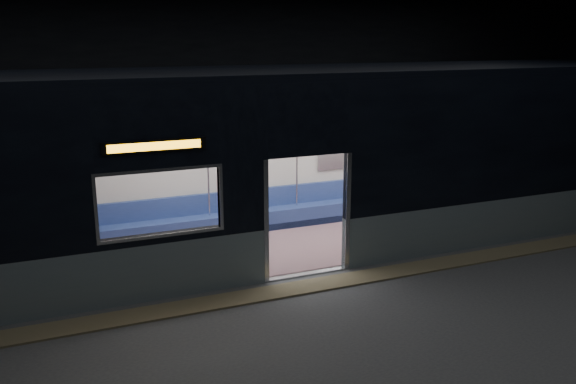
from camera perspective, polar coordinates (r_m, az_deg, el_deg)
station_floor at (r=9.54m, az=4.43°, el=-9.93°), size 24.00×14.00×0.01m
station_envelope at (r=8.70m, az=4.91°, el=12.67°), size 24.00×14.00×5.00m
tactile_strip at (r=9.98m, az=2.97°, el=-8.64°), size 22.80×0.50×0.03m
metro_car at (r=11.20m, az=-1.38°, el=3.74°), size 18.00×3.04×3.35m
passenger at (r=13.98m, az=11.13°, el=1.20°), size 0.38×0.66×1.34m
handbag at (r=13.84m, az=11.64°, el=0.57°), size 0.35×0.32×0.15m
transit_map at (r=13.32m, az=5.04°, el=3.85°), size 1.05×0.03×0.68m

